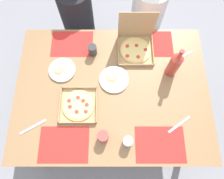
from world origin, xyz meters
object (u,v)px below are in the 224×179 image
(pizza_box_edge_far, at_px, (79,105))
(cup_dark, at_px, (92,50))
(diner_left_seat, at_px, (79,25))
(plate_near_left, at_px, (114,79))
(soda_bottle, at_px, (174,64))
(pizza_box_center, at_px, (136,45))
(cup_clear_right, at_px, (103,137))
(diner_right_seat, at_px, (145,24))
(cup_red, at_px, (128,142))
(plate_near_right, at_px, (62,70))

(pizza_box_edge_far, distance_m, cup_dark, 0.48)
(pizza_box_edge_far, relative_size, diner_left_seat, 0.24)
(pizza_box_edge_far, distance_m, plate_near_left, 0.35)
(plate_near_left, relative_size, soda_bottle, 0.74)
(plate_near_left, xyz_separation_m, diner_left_seat, (-0.36, 0.75, -0.27))
(pizza_box_center, xyz_separation_m, soda_bottle, (0.28, -0.23, 0.08))
(pizza_box_center, height_order, plate_near_left, pizza_box_center)
(pizza_box_edge_far, xyz_separation_m, cup_clear_right, (0.19, -0.24, 0.04))
(soda_bottle, distance_m, diner_right_seat, 0.79)
(diner_right_seat, bearing_deg, pizza_box_edge_far, -122.01)
(pizza_box_edge_far, distance_m, cup_clear_right, 0.31)
(pizza_box_center, bearing_deg, plate_near_left, -121.67)
(soda_bottle, bearing_deg, cup_red, -122.92)
(pizza_box_edge_far, distance_m, diner_right_seat, 1.17)
(pizza_box_edge_far, height_order, plate_near_right, pizza_box_edge_far)
(pizza_box_center, relative_size, plate_near_right, 1.52)
(plate_near_left, distance_m, diner_right_seat, 0.86)
(soda_bottle, bearing_deg, pizza_box_center, 140.42)
(diner_right_seat, bearing_deg, cup_clear_right, -108.77)
(cup_dark, distance_m, diner_right_seat, 0.77)
(pizza_box_center, relative_size, pizza_box_edge_far, 1.17)
(pizza_box_center, xyz_separation_m, pizza_box_edge_far, (-0.46, -0.52, -0.04))
(pizza_box_edge_far, xyz_separation_m, diner_right_seat, (0.61, 0.97, -0.26))
(plate_near_left, bearing_deg, plate_near_right, 169.02)
(diner_left_seat, bearing_deg, plate_near_left, -64.14)
(pizza_box_center, distance_m, diner_right_seat, 0.56)
(cup_dark, bearing_deg, pizza_box_center, 7.82)
(plate_near_right, relative_size, soda_bottle, 0.68)
(pizza_box_center, bearing_deg, diner_left_seat, 140.52)
(diner_left_seat, bearing_deg, pizza_box_center, -39.48)
(plate_near_right, height_order, diner_right_seat, diner_right_seat)
(pizza_box_center, bearing_deg, cup_red, -96.39)
(plate_near_left, height_order, cup_dark, cup_dark)
(plate_near_right, bearing_deg, cup_dark, 33.48)
(pizza_box_edge_far, bearing_deg, cup_red, -36.97)
(diner_left_seat, distance_m, diner_right_seat, 0.70)
(plate_near_left, relative_size, diner_left_seat, 0.21)
(plate_near_left, xyz_separation_m, cup_clear_right, (-0.08, -0.46, 0.04))
(pizza_box_center, height_order, cup_dark, pizza_box_center)
(cup_clear_right, relative_size, diner_right_seat, 0.08)
(plate_near_left, xyz_separation_m, cup_red, (0.10, -0.50, 0.03))
(cup_clear_right, bearing_deg, pizza_box_edge_far, 128.73)
(soda_bottle, height_order, cup_dark, soda_bottle)
(cup_dark, bearing_deg, cup_red, -69.87)
(cup_dark, bearing_deg, pizza_box_edge_far, -101.47)
(pizza_box_center, height_order, cup_clear_right, pizza_box_center)
(cup_dark, distance_m, cup_clear_right, 0.72)
(soda_bottle, distance_m, cup_red, 0.68)
(diner_left_seat, relative_size, diner_right_seat, 0.99)
(cup_clear_right, bearing_deg, cup_red, -11.35)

